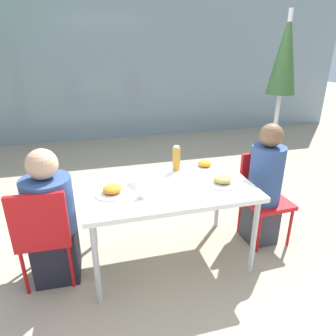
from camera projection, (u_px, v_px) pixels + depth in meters
name	position (u px, v px, depth m)	size (l,w,h in m)	color
ground_plane	(168.00, 257.00, 2.73)	(24.00, 24.00, 0.00)	tan
building_facade	(114.00, 62.00, 5.80)	(10.00, 0.20, 3.00)	gray
dining_table	(168.00, 191.00, 2.48)	(1.37, 0.84, 0.73)	white
chair_left	(44.00, 230.00, 2.27)	(0.41, 0.41, 0.85)	red
person_left	(52.00, 221.00, 2.34)	(0.37, 0.37, 1.11)	black
chair_right	(263.00, 190.00, 2.89)	(0.42, 0.42, 0.85)	red
person_right	(264.00, 188.00, 2.78)	(0.30, 0.30, 1.18)	#383842
closed_umbrella	(283.00, 71.00, 3.05)	(0.36, 0.36, 2.12)	#333333
plate_0	(222.00, 181.00, 2.46)	(0.28, 0.28, 0.07)	white
plate_1	(112.00, 191.00, 2.30)	(0.27, 0.27, 0.07)	white
plate_2	(205.00, 165.00, 2.80)	(0.23, 0.23, 0.07)	white
bottle	(176.00, 159.00, 2.71)	(0.07, 0.07, 0.23)	#B7751E
drinking_cup	(142.00, 192.00, 2.24)	(0.07, 0.07, 0.08)	white
salad_bowl	(142.00, 180.00, 2.47)	(0.20, 0.20, 0.06)	white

